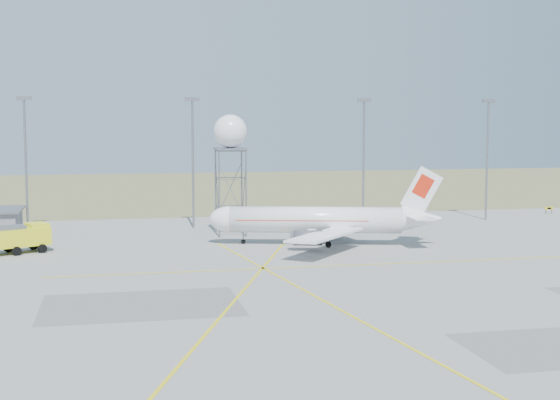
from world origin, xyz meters
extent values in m
plane|color=gray|center=(0.00, 0.00, 0.00)|extent=(400.00, 400.00, 0.00)
cube|color=olive|center=(0.00, 140.00, 0.01)|extent=(400.00, 120.00, 0.03)
cylinder|color=gray|center=(-35.00, 66.00, 10.00)|extent=(0.36, 0.36, 20.00)
cube|color=gray|center=(-35.00, 66.00, 20.20)|extent=(2.20, 0.50, 0.60)
cylinder|color=gray|center=(-10.00, 66.00, 10.00)|extent=(0.36, 0.36, 20.00)
cube|color=gray|center=(-10.00, 66.00, 20.20)|extent=(2.20, 0.50, 0.60)
cylinder|color=gray|center=(18.00, 66.00, 10.00)|extent=(0.36, 0.36, 20.00)
cube|color=gray|center=(18.00, 66.00, 20.20)|extent=(2.20, 0.50, 0.60)
cylinder|color=gray|center=(40.00, 66.00, 10.00)|extent=(0.36, 0.36, 20.00)
cube|color=gray|center=(40.00, 66.00, 20.20)|extent=(2.20, 0.50, 0.60)
cylinder|color=black|center=(55.00, 72.00, 0.40)|extent=(0.10, 0.10, 0.80)
cylinder|color=black|center=(56.20, 72.00, 0.40)|extent=(0.10, 0.10, 0.80)
cube|color=yellow|center=(55.60, 72.00, 0.95)|extent=(1.60, 0.15, 0.50)
cube|color=black|center=(55.60, 71.92, 0.95)|extent=(0.80, 0.03, 0.30)
cylinder|color=white|center=(4.54, 45.93, 3.40)|extent=(23.42, 9.50, 3.58)
ellipsoid|color=white|center=(-6.70, 48.94, 3.40)|extent=(6.46, 4.95, 3.58)
cube|color=black|center=(-7.74, 49.22, 3.94)|extent=(1.82, 2.25, 0.87)
cone|color=white|center=(18.38, 42.21, 3.67)|extent=(6.12, 4.85, 3.58)
cube|color=white|center=(18.38, 42.21, 7.43)|extent=(5.61, 1.75, 6.74)
cube|color=red|center=(18.55, 42.16, 8.06)|extent=(3.06, 1.09, 3.46)
cube|color=white|center=(18.69, 45.09, 4.12)|extent=(4.04, 5.50, 0.16)
cube|color=white|center=(17.21, 39.56, 4.12)|extent=(4.04, 5.50, 0.16)
cube|color=white|center=(7.93, 53.36, 2.51)|extent=(6.95, 14.88, 0.32)
cube|color=white|center=(3.75, 37.79, 2.51)|extent=(12.65, 13.63, 0.32)
cylinder|color=slate|center=(5.02, 51.17, 1.70)|extent=(4.17, 2.96, 2.06)
cylinder|color=slate|center=(2.33, 41.14, 1.70)|extent=(4.17, 2.96, 2.06)
cube|color=red|center=(2.81, 46.39, 3.49)|extent=(18.24, 8.14, 0.11)
cylinder|color=black|center=(-4.97, 48.48, 0.40)|extent=(0.77, 0.77, 0.81)
cube|color=black|center=(6.27, 45.46, 0.40)|extent=(2.26, 5.42, 0.81)
cylinder|color=gray|center=(6.27, 45.46, 0.81)|extent=(0.26, 0.26, 1.61)
cylinder|color=gray|center=(-7.37, 55.01, 6.38)|extent=(0.24, 0.24, 12.76)
cylinder|color=gray|center=(-3.44, 55.01, 6.38)|extent=(0.24, 0.24, 12.76)
cylinder|color=gray|center=(-3.44, 58.94, 6.38)|extent=(0.24, 0.24, 12.76)
cylinder|color=gray|center=(-7.37, 58.94, 6.38)|extent=(0.24, 0.24, 12.76)
cube|color=gray|center=(-5.40, 56.98, 12.76)|extent=(4.53, 4.53, 0.25)
sphere|color=white|center=(-5.40, 56.98, 15.31)|extent=(4.91, 4.91, 4.91)
cube|color=yellow|center=(-34.98, 46.68, 2.05)|extent=(9.65, 6.76, 2.25)
cube|color=yellow|center=(-32.02, 48.10, 2.97)|extent=(3.46, 3.65, 1.43)
cube|color=black|center=(-31.37, 48.41, 3.07)|extent=(1.24, 2.45, 1.02)
cube|color=gray|center=(-35.90, 46.24, 3.38)|extent=(5.68, 4.43, 0.41)
camera|label=1|loc=(-22.29, -55.96, 16.68)|focal=50.00mm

